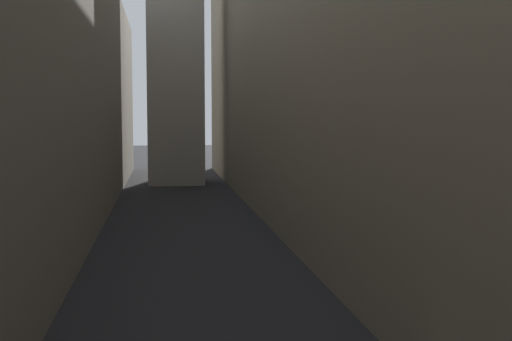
% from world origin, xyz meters
% --- Properties ---
extents(ground_plane, '(264.00, 264.00, 0.00)m').
position_xyz_m(ground_plane, '(0.00, 48.00, 0.00)').
color(ground_plane, '#232326').
extents(building_block_right, '(11.81, 108.00, 25.86)m').
position_xyz_m(building_block_right, '(11.41, 50.00, 12.93)').
color(building_block_right, gray).
rests_on(building_block_right, ground).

